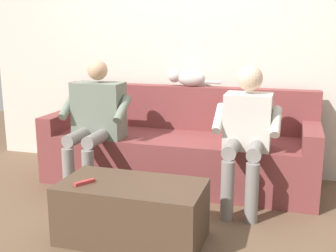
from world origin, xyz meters
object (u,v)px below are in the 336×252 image
couch (179,151)px  person_right_seated (95,118)px  coffee_table (132,211)px  remote_red (85,182)px  cat_on_backrest (187,77)px  person_left_seated (247,127)px

couch → person_right_seated: 0.83m
coffee_table → person_right_seated: person_right_seated is taller
person_right_seated → remote_red: person_right_seated is taller
coffee_table → cat_on_backrest: (-0.00, -1.45, 0.76)m
cat_on_backrest → person_left_seated: bearing=136.2°
remote_red → couch: bearing=19.8°
couch → person_right_seated: size_ratio=2.16×
coffee_table → remote_red: remote_red is taller
person_left_seated → couch: bearing=-28.8°
coffee_table → person_left_seated: person_left_seated is taller
person_left_seated → remote_red: person_left_seated is taller
person_right_seated → person_left_seated: bearing=-179.1°
couch → remote_red: 1.33m
cat_on_backrest → remote_red: size_ratio=3.58×
couch → remote_red: bearing=77.2°
couch → person_right_seated: person_right_seated is taller
person_right_seated → couch: bearing=-149.8°
couch → person_left_seated: person_left_seated is taller
remote_red → person_right_seated: bearing=54.4°
person_right_seated → remote_red: (-0.36, 0.91, -0.24)m
person_left_seated → remote_red: bearing=44.4°
couch → remote_red: (0.29, 1.29, 0.11)m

